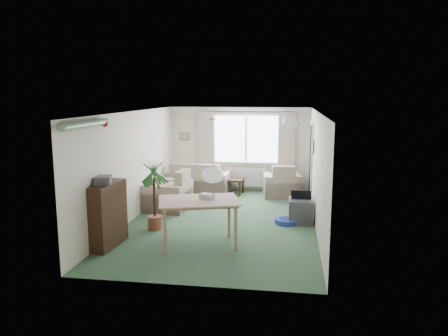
# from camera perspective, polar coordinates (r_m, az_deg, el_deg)

# --- Properties ---
(ground) EXTENTS (6.50, 6.50, 0.00)m
(ground) POSITION_cam_1_polar(r_m,az_deg,el_deg) (9.64, -0.27, -7.05)
(ground) COLOR #305036
(window) EXTENTS (1.80, 0.03, 1.30)m
(window) POSITION_cam_1_polar(r_m,az_deg,el_deg) (12.48, 2.91, 3.81)
(window) COLOR white
(curtain_rod) EXTENTS (2.60, 0.03, 0.03)m
(curtain_rod) POSITION_cam_1_polar(r_m,az_deg,el_deg) (12.34, 2.90, 7.33)
(curtain_rod) COLOR black
(curtain_left) EXTENTS (0.45, 0.08, 2.00)m
(curtain_left) POSITION_cam_1_polar(r_m,az_deg,el_deg) (12.57, -2.38, 2.81)
(curtain_left) COLOR beige
(curtain_right) EXTENTS (0.45, 0.08, 2.00)m
(curtain_right) POSITION_cam_1_polar(r_m,az_deg,el_deg) (12.35, 8.17, 2.59)
(curtain_right) COLOR beige
(radiator) EXTENTS (1.20, 0.10, 0.55)m
(radiator) POSITION_cam_1_polar(r_m,az_deg,el_deg) (12.60, 2.85, -1.19)
(radiator) COLOR white
(doorway) EXTENTS (0.03, 0.95, 2.00)m
(doorway) POSITION_cam_1_polar(r_m,az_deg,el_deg) (11.48, 11.28, 0.60)
(doorway) COLOR black
(pendant_lamp) EXTENTS (0.36, 0.36, 0.36)m
(pendant_lamp) POSITION_cam_1_polar(r_m,az_deg,el_deg) (7.05, -1.52, -0.93)
(pendant_lamp) COLOR white
(tinsel_garland) EXTENTS (1.60, 1.60, 0.12)m
(tinsel_garland) POSITION_cam_1_polar(r_m,az_deg,el_deg) (7.61, -17.55, 5.48)
(tinsel_garland) COLOR #196626
(bauble_cluster_a) EXTENTS (0.20, 0.20, 0.20)m
(bauble_cluster_a) POSITION_cam_1_polar(r_m,az_deg,el_deg) (10.04, 7.92, 6.42)
(bauble_cluster_a) COLOR silver
(bauble_cluster_b) EXTENTS (0.20, 0.20, 0.20)m
(bauble_cluster_b) POSITION_cam_1_polar(r_m,az_deg,el_deg) (8.84, 9.78, 5.93)
(bauble_cluster_b) COLOR silver
(wall_picture_back) EXTENTS (0.28, 0.03, 0.22)m
(wall_picture_back) POSITION_cam_1_polar(r_m,az_deg,el_deg) (12.78, -5.17, 4.15)
(wall_picture_back) COLOR brown
(wall_picture_right) EXTENTS (0.03, 0.24, 0.30)m
(wall_picture_right) POSITION_cam_1_polar(r_m,az_deg,el_deg) (10.41, 11.60, 2.73)
(wall_picture_right) COLOR brown
(sofa) EXTENTS (1.81, 1.05, 0.88)m
(sofa) POSITION_cam_1_polar(r_m,az_deg,el_deg) (12.36, -3.36, -1.22)
(sofa) COLOR tan
(sofa) RESTS_ON ground
(armchair_corner) EXTENTS (1.10, 1.06, 0.89)m
(armchair_corner) POSITION_cam_1_polar(r_m,az_deg,el_deg) (12.05, 7.58, -1.56)
(armchair_corner) COLOR beige
(armchair_corner) RESTS_ON ground
(armchair_left) EXTENTS (1.11, 1.16, 0.96)m
(armchair_left) POSITION_cam_1_polar(r_m,az_deg,el_deg) (10.69, -7.50, -2.79)
(armchair_left) COLOR beige
(armchair_left) RESTS_ON ground
(coffee_table) EXTENTS (1.02, 0.63, 0.44)m
(coffee_table) POSITION_cam_1_polar(r_m,az_deg,el_deg) (12.25, 0.27, -2.35)
(coffee_table) COLOR black
(coffee_table) RESTS_ON ground
(photo_frame) EXTENTS (0.12, 0.03, 0.16)m
(photo_frame) POSITION_cam_1_polar(r_m,az_deg,el_deg) (12.16, 0.05, -1.00)
(photo_frame) COLOR brown
(photo_frame) RESTS_ON coffee_table
(bookshelf) EXTENTS (0.40, 0.99, 1.19)m
(bookshelf) POSITION_cam_1_polar(r_m,az_deg,el_deg) (8.29, -14.98, -5.93)
(bookshelf) COLOR black
(bookshelf) RESTS_ON ground
(hifi_box) EXTENTS (0.36, 0.41, 0.14)m
(hifi_box) POSITION_cam_1_polar(r_m,az_deg,el_deg) (8.09, -15.53, -1.51)
(hifi_box) COLOR #3C3C41
(hifi_box) RESTS_ON bookshelf
(houseplant) EXTENTS (0.84, 0.84, 1.51)m
(houseplant) POSITION_cam_1_polar(r_m,az_deg,el_deg) (9.05, -9.10, -3.33)
(houseplant) COLOR #1E5830
(houseplant) RESTS_ON ground
(dining_table) EXTENTS (1.55, 1.24, 0.84)m
(dining_table) POSITION_cam_1_polar(r_m,az_deg,el_deg) (8.13, -3.30, -7.19)
(dining_table) COLOR tan
(dining_table) RESTS_ON ground
(gift_box) EXTENTS (0.29, 0.25, 0.12)m
(gift_box) POSITION_cam_1_polar(r_m,az_deg,el_deg) (8.05, -2.23, -3.80)
(gift_box) COLOR silver
(gift_box) RESTS_ON dining_table
(tv_cube) EXTENTS (0.53, 0.58, 0.52)m
(tv_cube) POSITION_cam_1_polar(r_m,az_deg,el_deg) (9.69, 9.97, -5.52)
(tv_cube) COLOR #36363B
(tv_cube) RESTS_ON ground
(pet_bed) EXTENTS (0.68, 0.68, 0.10)m
(pet_bed) POSITION_cam_1_polar(r_m,az_deg,el_deg) (9.63, 8.20, -6.86)
(pet_bed) COLOR navy
(pet_bed) RESTS_ON ground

